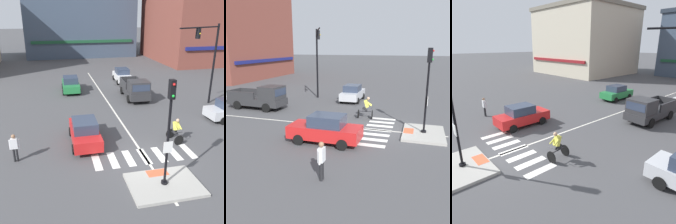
# 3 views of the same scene
# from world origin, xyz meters

# --- Properties ---
(ground_plane) EXTENTS (300.00, 300.00, 0.00)m
(ground_plane) POSITION_xyz_m (0.00, 0.00, 0.00)
(ground_plane) COLOR #474749
(traffic_island) EXTENTS (3.49, 2.50, 0.15)m
(traffic_island) POSITION_xyz_m (0.00, -2.54, 0.07)
(traffic_island) COLOR #A3A099
(traffic_island) RESTS_ON ground
(tactile_pad_front) EXTENTS (1.10, 0.60, 0.01)m
(tactile_pad_front) POSITION_xyz_m (0.00, -1.64, 0.15)
(tactile_pad_front) COLOR #DB5B38
(tactile_pad_front) RESTS_ON traffic_island
(signal_pole) EXTENTS (0.44, 0.38, 5.12)m
(signal_pole) POSITION_xyz_m (0.00, -2.55, 3.22)
(signal_pole) COLOR black
(signal_pole) RESTS_ON traffic_island
(crosswalk_stripe_a) EXTENTS (0.44, 1.80, 0.01)m
(crosswalk_stripe_a) POSITION_xyz_m (-2.82, 0.34, 0.00)
(crosswalk_stripe_a) COLOR silver
(crosswalk_stripe_a) RESTS_ON ground
(crosswalk_stripe_b) EXTENTS (0.44, 1.80, 0.01)m
(crosswalk_stripe_b) POSITION_xyz_m (-1.88, 0.34, 0.00)
(crosswalk_stripe_b) COLOR silver
(crosswalk_stripe_b) RESTS_ON ground
(crosswalk_stripe_c) EXTENTS (0.44, 1.80, 0.01)m
(crosswalk_stripe_c) POSITION_xyz_m (-0.94, 0.34, 0.00)
(crosswalk_stripe_c) COLOR silver
(crosswalk_stripe_c) RESTS_ON ground
(crosswalk_stripe_d) EXTENTS (0.44, 1.80, 0.01)m
(crosswalk_stripe_d) POSITION_xyz_m (0.00, 0.34, 0.00)
(crosswalk_stripe_d) COLOR silver
(crosswalk_stripe_d) RESTS_ON ground
(crosswalk_stripe_e) EXTENTS (0.44, 1.80, 0.01)m
(crosswalk_stripe_e) POSITION_xyz_m (0.94, 0.34, 0.00)
(crosswalk_stripe_e) COLOR silver
(crosswalk_stripe_e) RESTS_ON ground
(crosswalk_stripe_f) EXTENTS (0.44, 1.80, 0.01)m
(crosswalk_stripe_f) POSITION_xyz_m (1.88, 0.34, 0.00)
(crosswalk_stripe_f) COLOR silver
(crosswalk_stripe_f) RESTS_ON ground
(crosswalk_stripe_g) EXTENTS (0.44, 1.80, 0.01)m
(crosswalk_stripe_g) POSITION_xyz_m (2.82, 0.34, 0.00)
(crosswalk_stripe_g) COLOR silver
(crosswalk_stripe_g) RESTS_ON ground
(lane_centre_line) EXTENTS (0.14, 28.00, 0.01)m
(lane_centre_line) POSITION_xyz_m (0.01, 10.00, 0.00)
(lane_centre_line) COLOR silver
(lane_centre_line) RESTS_ON ground
(building_far_block) EXTENTS (17.82, 16.48, 13.41)m
(building_far_block) POSITION_xyz_m (-22.23, 29.86, 6.72)
(building_far_block) COLOR beige
(building_far_block) RESTS_ON ground
(car_green_westbound_distant) EXTENTS (1.90, 4.13, 1.64)m
(car_green_westbound_distant) POSITION_xyz_m (-3.09, 15.08, 0.81)
(car_green_westbound_distant) COLOR #237A3D
(car_green_westbound_distant) RESTS_ON ground
(car_red_westbound_near) EXTENTS (1.85, 4.10, 1.64)m
(car_red_westbound_near) POSITION_xyz_m (-3.16, 2.79, 0.81)
(car_red_westbound_near) COLOR red
(car_red_westbound_near) RESTS_ON ground
(pickup_truck_charcoal_eastbound_far) EXTENTS (2.24, 5.18, 2.08)m
(pickup_truck_charcoal_eastbound_far) POSITION_xyz_m (2.84, 11.03, 0.98)
(pickup_truck_charcoal_eastbound_far) COLOR #2D2D30
(pickup_truck_charcoal_eastbound_far) RESTS_ON ground
(cyclist) EXTENTS (0.75, 1.14, 1.68)m
(cyclist) POSITION_xyz_m (2.56, 1.65, 0.87)
(cyclist) COLOR black
(cyclist) RESTS_ON ground
(pedestrian_at_curb_left) EXTENTS (0.55, 0.23, 1.67)m
(pedestrian_at_curb_left) POSITION_xyz_m (-7.23, 1.43, 0.98)
(pedestrian_at_curb_left) COLOR black
(pedestrian_at_curb_left) RESTS_ON ground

